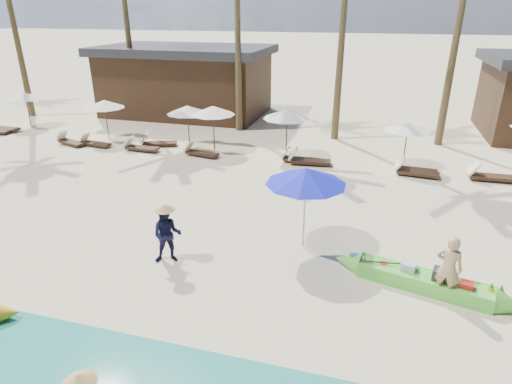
# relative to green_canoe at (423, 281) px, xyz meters

# --- Properties ---
(ground) EXTENTS (240.00, 240.00, 0.00)m
(ground) POSITION_rel_green_canoe_xyz_m (-5.74, -1.01, -0.22)
(ground) COLOR beige
(ground) RESTS_ON ground
(green_canoe) EXTENTS (5.10, 1.53, 0.66)m
(green_canoe) POSITION_rel_green_canoe_xyz_m (0.00, 0.00, 0.00)
(green_canoe) COLOR #5FD240
(green_canoe) RESTS_ON ground
(tourist) EXTENTS (0.72, 0.59, 1.71)m
(tourist) POSITION_rel_green_canoe_xyz_m (0.45, -0.27, 0.63)
(tourist) COLOR tan
(tourist) RESTS_ON ground
(vendor_green) EXTENTS (0.96, 0.85, 1.64)m
(vendor_green) POSITION_rel_green_canoe_xyz_m (-6.74, -0.58, 0.60)
(vendor_green) COLOR black
(vendor_green) RESTS_ON ground
(blue_umbrella) EXTENTS (2.29, 2.29, 2.47)m
(blue_umbrella) POSITION_rel_green_canoe_xyz_m (-3.28, 1.26, 2.01)
(blue_umbrella) COLOR #99999E
(blue_umbrella) RESTS_ON ground
(resort_parasol_2) EXTENTS (1.94, 1.94, 2.00)m
(resort_parasol_2) POSITION_rel_green_canoe_xyz_m (-21.40, 10.74, 1.58)
(resort_parasol_2) COLOR #392517
(resort_parasol_2) RESTS_ON ground
(lounger_2_left) EXTENTS (1.86, 0.58, 0.63)m
(lounger_2_left) POSITION_rel_green_canoe_xyz_m (-22.12, 9.35, -0.01)
(lounger_2_left) COLOR #392517
(lounger_2_left) RESTS_ON ground
(resort_parasol_3) EXTENTS (2.06, 2.06, 2.12)m
(resort_parasol_3) POSITION_rel_green_canoe_xyz_m (-15.29, 9.54, 1.69)
(resort_parasol_3) COLOR #392517
(resort_parasol_3) RESTS_ON ground
(lounger_3_left) EXTENTS (1.78, 1.00, 0.58)m
(lounger_3_left) POSITION_rel_green_canoe_xyz_m (-16.67, 8.13, -0.03)
(lounger_3_left) COLOR #392517
(lounger_3_left) RESTS_ON ground
(lounger_3_right) EXTENTS (1.72, 0.75, 0.57)m
(lounger_3_right) POSITION_rel_green_canoe_xyz_m (-15.30, 8.26, -0.03)
(lounger_3_right) COLOR #392517
(lounger_3_right) RESTS_ON ground
(resort_parasol_4) EXTENTS (2.05, 2.05, 2.12)m
(resort_parasol_4) POSITION_rel_green_canoe_xyz_m (-10.56, 9.48, 1.69)
(resort_parasol_4) COLOR #392517
(resort_parasol_4) RESTS_ON ground
(lounger_4_left) EXTENTS (1.80, 0.61, 0.60)m
(lounger_4_left) POSITION_rel_green_canoe_xyz_m (-12.64, 8.19, -0.02)
(lounger_4_left) COLOR #392517
(lounger_4_left) RESTS_ON ground
(lounger_4_right) EXTENTS (1.88, 1.12, 0.61)m
(lounger_4_right) POSITION_rel_green_canoe_xyz_m (-12.18, 9.10, -0.02)
(lounger_4_right) COLOR #392517
(lounger_4_right) RESTS_ON ground
(resort_parasol_5) EXTENTS (2.13, 2.13, 2.19)m
(resort_parasol_5) POSITION_rel_green_canoe_xyz_m (-9.16, 9.37, 1.76)
(resort_parasol_5) COLOR #392517
(resort_parasol_5) RESTS_ON ground
(lounger_5_left) EXTENTS (1.77, 0.81, 0.58)m
(lounger_5_left) POSITION_rel_green_canoe_xyz_m (-9.48, 8.25, -0.03)
(lounger_5_left) COLOR #392517
(lounger_5_left) RESTS_ON ground
(resort_parasol_6) EXTENTS (2.23, 2.23, 2.30)m
(resort_parasol_6) POSITION_rel_green_canoe_xyz_m (-5.48, 9.24, 1.85)
(resort_parasol_6) COLOR #392517
(resort_parasol_6) RESTS_ON ground
(lounger_6_left) EXTENTS (1.76, 0.55, 0.60)m
(lounger_6_left) POSITION_rel_green_canoe_xyz_m (-4.75, 8.59, -0.02)
(lounger_6_left) COLOR #392517
(lounger_6_left) RESTS_ON ground
(lounger_6_right) EXTENTS (1.96, 0.79, 0.65)m
(lounger_6_right) POSITION_rel_green_canoe_xyz_m (-4.33, 8.42, -0.00)
(lounger_6_right) COLOR #392517
(lounger_6_right) RESTS_ON ground
(resort_parasol_7) EXTENTS (1.95, 1.95, 2.01)m
(resort_parasol_7) POSITION_rel_green_canoe_xyz_m (-0.17, 9.38, 1.59)
(resort_parasol_7) COLOR #392517
(resort_parasol_7) RESTS_ON ground
(lounger_7_left) EXTENTS (1.76, 0.63, 0.59)m
(lounger_7_left) POSITION_rel_green_canoe_xyz_m (0.24, 8.58, -0.02)
(lounger_7_left) COLOR #392517
(lounger_7_left) RESTS_ON ground
(lounger_7_right) EXTENTS (1.84, 0.73, 0.61)m
(lounger_7_right) POSITION_rel_green_canoe_xyz_m (0.26, 8.23, -0.02)
(lounger_7_right) COLOR #392517
(lounger_7_right) RESTS_ON ground
(lounger_8_left) EXTENTS (2.01, 0.68, 0.67)m
(lounger_8_left) POSITION_rel_green_canoe_xyz_m (3.20, 8.50, 0.00)
(lounger_8_left) COLOR #392517
(lounger_8_left) RESTS_ON ground
(pavilion_west) EXTENTS (10.80, 6.60, 4.30)m
(pavilion_west) POSITION_rel_green_canoe_xyz_m (-13.74, 16.49, 1.97)
(pavilion_west) COLOR #392517
(pavilion_west) RESTS_ON ground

